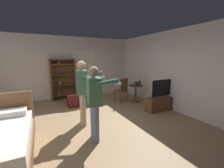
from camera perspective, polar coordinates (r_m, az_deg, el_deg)
The scene contains 14 objects.
ground_plane at distance 4.08m, azimuth -8.04°, elevation -16.04°, with size 7.09×7.09×0.00m, color #997A56.
wall_back at distance 6.88m, azimuth -17.01°, elevation 6.09°, with size 6.13×0.12×2.73m, color silver.
wall_right at distance 5.42m, azimuth 23.43°, elevation 4.75°, with size 0.12×6.68×2.73m, color silver.
doorway_frame at distance 6.96m, azimuth -10.92°, elevation 5.22°, with size 0.93×0.08×2.13m.
bookshelf at distance 6.66m, azimuth -18.57°, elevation 2.28°, with size 1.03×0.32×1.75m.
tv_flatscreen at distance 5.44m, azimuth 19.02°, elevation -6.46°, with size 1.30×0.40×1.07m.
side_table at distance 6.06m, azimuth 9.17°, elevation -2.65°, with size 0.60×0.60×0.70m.
laptop at distance 5.95m, azimuth 9.31°, elevation -0.09°, with size 0.38×0.38×0.16m.
bottle_on_table at distance 6.01m, azimuth 10.79°, elevation 0.53°, with size 0.06×0.06×0.26m.
wooden_chair at distance 5.96m, azimuth 3.95°, elevation -2.01°, with size 0.53×0.53×0.99m.
person_blue_shirt at distance 3.15m, azimuth -6.76°, elevation -5.66°, with size 0.62×0.66×1.62m.
person_striped_shirt at distance 3.95m, azimuth -11.40°, elevation -1.63°, with size 0.67×0.69×1.72m.
suitcase_dark at distance 5.86m, azimuth -13.45°, elevation -6.40°, with size 0.45×0.33×0.31m, color black.
suitcase_small at distance 5.66m, azimuth -14.33°, elevation -6.18°, with size 0.52×0.34×0.47m, color #4C1919.
Camera 1 is at (-1.11, -3.49, 1.79)m, focal length 23.45 mm.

